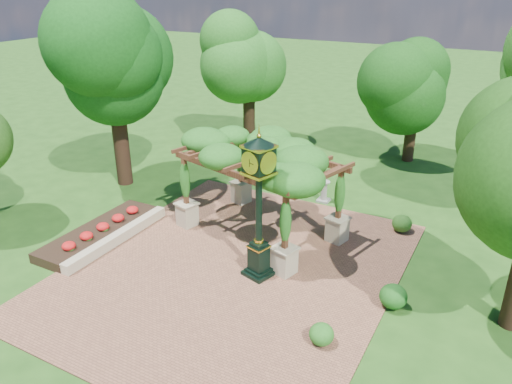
% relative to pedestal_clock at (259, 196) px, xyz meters
% --- Properties ---
extents(ground, '(120.00, 120.00, 0.00)m').
position_rel_pedestal_clock_xyz_m(ground, '(-0.89, -1.03, -2.83)').
color(ground, '#1E4714').
rests_on(ground, ground).
extents(brick_plaza, '(10.00, 12.00, 0.04)m').
position_rel_pedestal_clock_xyz_m(brick_plaza, '(-0.89, -0.03, -2.81)').
color(brick_plaza, brown).
rests_on(brick_plaza, ground).
extents(border_wall, '(0.35, 5.00, 0.40)m').
position_rel_pedestal_clock_xyz_m(border_wall, '(-5.49, -0.53, -2.63)').
color(border_wall, '#C6B793').
rests_on(border_wall, ground).
extents(flower_bed, '(1.50, 5.00, 0.36)m').
position_rel_pedestal_clock_xyz_m(flower_bed, '(-6.39, -0.53, -2.65)').
color(flower_bed, red).
rests_on(flower_bed, ground).
extents(pedestal_clock, '(1.16, 1.16, 4.74)m').
position_rel_pedestal_clock_xyz_m(pedestal_clock, '(0.00, 0.00, 0.00)').
color(pedestal_clock, black).
rests_on(pedestal_clock, brick_plaza).
extents(pergola, '(6.41, 4.89, 3.58)m').
position_rel_pedestal_clock_xyz_m(pergola, '(-1.31, 2.55, 0.11)').
color(pergola, tan).
rests_on(pergola, brick_plaza).
extents(sundial, '(0.52, 0.52, 0.92)m').
position_rel_pedestal_clock_xyz_m(sundial, '(-0.26, 6.40, -2.43)').
color(sundial, gray).
rests_on(sundial, ground).
extents(shrub_front, '(0.80, 0.80, 0.59)m').
position_rel_pedestal_clock_xyz_m(shrub_front, '(3.00, -2.12, -2.50)').
color(shrub_front, '#215D1A').
rests_on(shrub_front, brick_plaza).
extents(shrub_mid, '(0.83, 0.83, 0.72)m').
position_rel_pedestal_clock_xyz_m(shrub_mid, '(4.24, 0.34, -2.43)').
color(shrub_mid, '#194F16').
rests_on(shrub_mid, brick_plaza).
extents(shrub_back, '(0.75, 0.75, 0.66)m').
position_rel_pedestal_clock_xyz_m(shrub_back, '(3.35, 5.17, -2.46)').
color(shrub_back, '#265518').
rests_on(shrub_back, brick_plaza).
extents(tree_west_near, '(4.30, 4.30, 8.50)m').
position_rel_pedestal_clock_xyz_m(tree_west_near, '(-9.15, 3.92, 3.00)').
color(tree_west_near, '#331E14').
rests_on(tree_west_near, ground).
extents(tree_west_far, '(3.83, 3.83, 7.01)m').
position_rel_pedestal_clock_xyz_m(tree_west_far, '(-6.95, 11.85, 1.96)').
color(tree_west_far, black).
rests_on(tree_west_far, ground).
extents(tree_north, '(3.63, 3.63, 5.85)m').
position_rel_pedestal_clock_xyz_m(tree_north, '(1.72, 13.32, 1.18)').
color(tree_north, '#302113').
rests_on(tree_north, ground).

